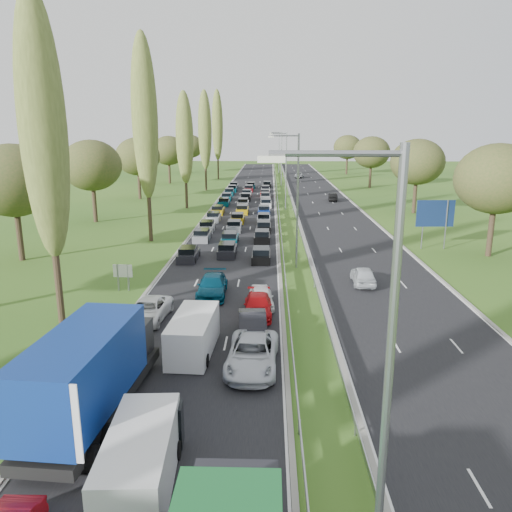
{
  "coord_description": "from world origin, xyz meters",
  "views": [
    {
      "loc": [
        2.09,
        -1.23,
        12.2
      ],
      "look_at": [
        0.85,
        41.31,
        1.5
      ],
      "focal_mm": 35.0,
      "sensor_mm": 36.0,
      "label": 1
    }
  ],
  "objects_px": {
    "white_van_rear": "(194,333)",
    "info_sign": "(123,274)",
    "direction_sign": "(435,216)",
    "near_car_2": "(148,310)",
    "blue_lorry": "(92,371)",
    "white_van_front": "(142,457)"
  },
  "relations": [
    {
      "from": "white_van_rear",
      "to": "info_sign",
      "type": "bearing_deg",
      "value": 126.43
    },
    {
      "from": "info_sign",
      "to": "direction_sign",
      "type": "distance_m",
      "value": 32.63
    },
    {
      "from": "near_car_2",
      "to": "direction_sign",
      "type": "xyz_separation_m",
      "value": [
        25.33,
        21.51,
        2.85
      ]
    },
    {
      "from": "blue_lorry",
      "to": "white_van_front",
      "type": "distance_m",
      "value": 5.44
    },
    {
      "from": "direction_sign",
      "to": "near_car_2",
      "type": "bearing_deg",
      "value": -139.66
    },
    {
      "from": "blue_lorry",
      "to": "white_van_rear",
      "type": "distance_m",
      "value": 7.69
    },
    {
      "from": "near_car_2",
      "to": "direction_sign",
      "type": "distance_m",
      "value": 33.36
    },
    {
      "from": "white_van_front",
      "to": "white_van_rear",
      "type": "xyz_separation_m",
      "value": [
        0.15,
        11.12,
        -0.01
      ]
    },
    {
      "from": "info_sign",
      "to": "direction_sign",
      "type": "xyz_separation_m",
      "value": [
        28.8,
        15.18,
        2.2
      ]
    },
    {
      "from": "blue_lorry",
      "to": "near_car_2",
      "type": "bearing_deg",
      "value": 96.38
    },
    {
      "from": "white_van_rear",
      "to": "info_sign",
      "type": "xyz_separation_m",
      "value": [
        -7.21,
        10.92,
        0.25
      ]
    },
    {
      "from": "info_sign",
      "to": "direction_sign",
      "type": "height_order",
      "value": "direction_sign"
    },
    {
      "from": "near_car_2",
      "to": "white_van_front",
      "type": "bearing_deg",
      "value": -72.65
    },
    {
      "from": "white_van_front",
      "to": "white_van_rear",
      "type": "relative_size",
      "value": 1.01
    },
    {
      "from": "blue_lorry",
      "to": "info_sign",
      "type": "height_order",
      "value": "blue_lorry"
    },
    {
      "from": "white_van_front",
      "to": "white_van_rear",
      "type": "height_order",
      "value": "white_van_front"
    },
    {
      "from": "white_van_rear",
      "to": "direction_sign",
      "type": "height_order",
      "value": "direction_sign"
    },
    {
      "from": "info_sign",
      "to": "direction_sign",
      "type": "relative_size",
      "value": 0.4
    },
    {
      "from": "white_van_front",
      "to": "info_sign",
      "type": "relative_size",
      "value": 2.62
    },
    {
      "from": "near_car_2",
      "to": "blue_lorry",
      "type": "distance_m",
      "value": 11.53
    },
    {
      "from": "near_car_2",
      "to": "info_sign",
      "type": "bearing_deg",
      "value": 123.13
    },
    {
      "from": "near_car_2",
      "to": "white_van_front",
      "type": "distance_m",
      "value": 16.12
    }
  ]
}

